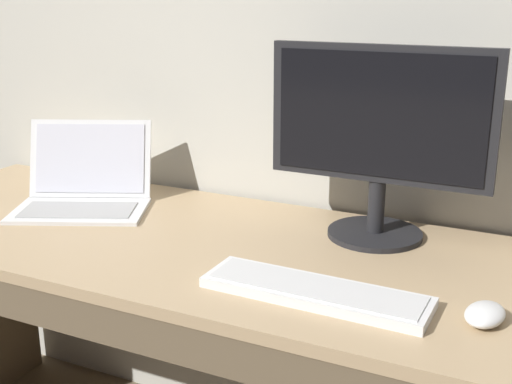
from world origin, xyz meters
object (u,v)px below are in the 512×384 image
external_monitor (379,136)px  computer_mouse (485,314)px  laptop_white (85,186)px  wired_keyboard (315,292)px

external_monitor → computer_mouse: (0.30, -0.33, -0.24)m
laptop_white → computer_mouse: laptop_white is taller
laptop_white → wired_keyboard: size_ratio=0.95×
wired_keyboard → computer_mouse: computer_mouse is taller
external_monitor → computer_mouse: external_monitor is taller
external_monitor → computer_mouse: size_ratio=5.13×
external_monitor → wired_keyboard: 0.44m
external_monitor → computer_mouse: 0.51m
computer_mouse → external_monitor: bearing=142.2°
laptop_white → wired_keyboard: bearing=-18.4°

